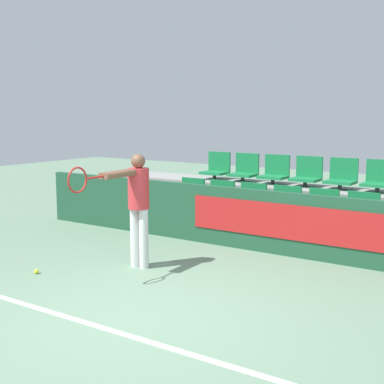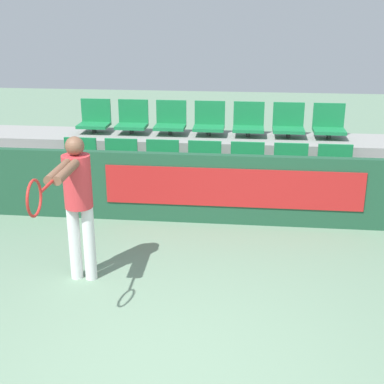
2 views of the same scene
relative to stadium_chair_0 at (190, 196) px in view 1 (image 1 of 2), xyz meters
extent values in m
plane|color=slate|center=(1.90, -3.96, -0.65)|extent=(30.00, 30.00, 0.00)
cube|color=white|center=(1.90, -4.33, -0.64)|extent=(4.97, 0.08, 0.01)
cube|color=#1E4C33|center=(1.90, -0.67, -0.16)|extent=(9.41, 0.12, 0.98)
cube|color=red|center=(2.36, -0.74, -0.11)|extent=(3.49, 0.02, 0.54)
cube|color=gray|center=(1.90, -0.12, -0.43)|extent=(9.01, 0.94, 0.43)
cube|color=gray|center=(1.90, 0.82, -0.22)|extent=(9.01, 0.94, 0.86)
cylinder|color=#333333|center=(0.00, -0.08, -0.16)|extent=(0.07, 0.07, 0.10)
cube|color=#197A42|center=(0.00, -0.08, -0.09)|extent=(0.49, 0.41, 0.05)
cube|color=#197A42|center=(0.00, 0.11, 0.13)|extent=(0.49, 0.04, 0.38)
cylinder|color=#333333|center=(0.63, -0.08, -0.16)|extent=(0.07, 0.07, 0.10)
cube|color=#197A42|center=(0.63, -0.08, -0.09)|extent=(0.49, 0.41, 0.05)
cube|color=#197A42|center=(0.63, 0.11, 0.13)|extent=(0.49, 0.04, 0.38)
cylinder|color=#333333|center=(1.27, -0.08, -0.16)|extent=(0.07, 0.07, 0.10)
cube|color=#197A42|center=(1.27, -0.08, -0.09)|extent=(0.49, 0.41, 0.05)
cube|color=#197A42|center=(1.27, 0.11, 0.13)|extent=(0.49, 0.04, 0.38)
cylinder|color=#333333|center=(1.90, -0.08, -0.16)|extent=(0.07, 0.07, 0.10)
cube|color=#197A42|center=(1.90, -0.08, -0.09)|extent=(0.49, 0.41, 0.05)
cube|color=#197A42|center=(1.90, 0.11, 0.13)|extent=(0.49, 0.04, 0.38)
cylinder|color=#333333|center=(2.54, -0.08, -0.16)|extent=(0.07, 0.07, 0.10)
cube|color=#197A42|center=(2.54, -0.08, -0.09)|extent=(0.49, 0.41, 0.05)
cube|color=#197A42|center=(2.54, 0.11, 0.13)|extent=(0.49, 0.04, 0.38)
cylinder|color=#333333|center=(3.17, -0.08, -0.16)|extent=(0.07, 0.07, 0.10)
cube|color=#197A42|center=(3.17, -0.08, -0.09)|extent=(0.49, 0.41, 0.05)
cube|color=#197A42|center=(3.17, 0.11, 0.13)|extent=(0.49, 0.04, 0.38)
cylinder|color=#333333|center=(0.00, 0.86, 0.27)|extent=(0.07, 0.07, 0.10)
cube|color=#197A42|center=(0.00, 0.86, 0.34)|extent=(0.49, 0.41, 0.05)
cube|color=#197A42|center=(0.00, 1.05, 0.56)|extent=(0.49, 0.04, 0.38)
cylinder|color=#333333|center=(0.63, 0.86, 0.27)|extent=(0.07, 0.07, 0.10)
cube|color=#197A42|center=(0.63, 0.86, 0.34)|extent=(0.49, 0.41, 0.05)
cube|color=#197A42|center=(0.63, 1.05, 0.56)|extent=(0.49, 0.04, 0.38)
cylinder|color=#333333|center=(1.27, 0.86, 0.27)|extent=(0.07, 0.07, 0.10)
cube|color=#197A42|center=(1.27, 0.86, 0.34)|extent=(0.49, 0.41, 0.05)
cube|color=#197A42|center=(1.27, 1.05, 0.56)|extent=(0.49, 0.04, 0.38)
cylinder|color=#333333|center=(1.90, 0.86, 0.27)|extent=(0.07, 0.07, 0.10)
cube|color=#197A42|center=(1.90, 0.86, 0.34)|extent=(0.49, 0.41, 0.05)
cube|color=#197A42|center=(1.90, 1.05, 0.56)|extent=(0.49, 0.04, 0.38)
cylinder|color=#333333|center=(2.54, 0.86, 0.27)|extent=(0.07, 0.07, 0.10)
cube|color=#197A42|center=(2.54, 0.86, 0.34)|extent=(0.49, 0.41, 0.05)
cube|color=#197A42|center=(2.54, 1.05, 0.56)|extent=(0.49, 0.04, 0.38)
cylinder|color=#333333|center=(3.17, 0.86, 0.27)|extent=(0.07, 0.07, 0.10)
cube|color=#197A42|center=(3.17, 0.86, 0.34)|extent=(0.49, 0.41, 0.05)
cube|color=#197A42|center=(3.17, 1.05, 0.56)|extent=(0.49, 0.04, 0.38)
cylinder|color=silver|center=(0.70, -2.43, -0.22)|extent=(0.13, 0.13, 0.85)
cylinder|color=silver|center=(0.86, -2.43, -0.22)|extent=(0.13, 0.13, 0.85)
cylinder|color=red|center=(0.78, -2.43, 0.48)|extent=(0.30, 0.30, 0.57)
sphere|color=brown|center=(0.78, -2.43, 0.87)|extent=(0.20, 0.20, 0.20)
cylinder|color=brown|center=(0.75, -2.87, 0.73)|extent=(0.10, 0.58, 0.09)
cylinder|color=brown|center=(0.83, -2.87, 0.73)|extent=(0.10, 0.58, 0.09)
cylinder|color=#AD231E|center=(0.80, -3.31, 0.73)|extent=(0.03, 0.30, 0.03)
torus|color=#AD231E|center=(0.81, -3.61, 0.73)|extent=(0.03, 0.32, 0.32)
sphere|color=#CCDB33|center=(-0.18, -3.47, -0.61)|extent=(0.07, 0.07, 0.07)
camera|label=1|loc=(5.51, -8.13, 1.54)|focal=50.00mm
camera|label=2|loc=(2.54, -7.57, 2.24)|focal=50.00mm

